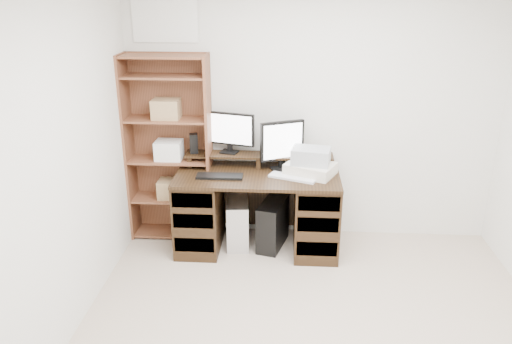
# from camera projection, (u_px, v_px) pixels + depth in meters

# --- Properties ---
(room) EXTENTS (3.54, 4.04, 2.54)m
(room) POSITION_uv_depth(u_px,v_px,m) (326.00, 198.00, 2.83)
(room) COLOR #BDA893
(room) RESTS_ON ground
(desk) EXTENTS (1.50, 0.70, 0.75)m
(desk) POSITION_uv_depth(u_px,v_px,m) (257.00, 210.00, 4.70)
(desk) COLOR black
(desk) RESTS_ON ground
(riser_shelf) EXTENTS (1.40, 0.22, 0.12)m
(riser_shelf) POSITION_uv_depth(u_px,v_px,m) (259.00, 157.00, 4.73)
(riser_shelf) COLOR black
(riser_shelf) RESTS_ON desk
(monitor_wide) EXTENTS (0.48, 0.18, 0.39)m
(monitor_wide) POSITION_uv_depth(u_px,v_px,m) (230.00, 130.00, 4.70)
(monitor_wide) COLOR black
(monitor_wide) RESTS_ON riser_shelf
(monitor_small) EXTENTS (0.40, 0.23, 0.46)m
(monitor_small) POSITION_uv_depth(u_px,v_px,m) (282.00, 144.00, 4.60)
(monitor_small) COLOR black
(monitor_small) RESTS_ON desk
(speaker) EXTENTS (0.09, 0.09, 0.19)m
(speaker) POSITION_uv_depth(u_px,v_px,m) (194.00, 143.00, 4.72)
(speaker) COLOR black
(speaker) RESTS_ON riser_shelf
(keyboard_black) EXTENTS (0.42, 0.14, 0.02)m
(keyboard_black) POSITION_uv_depth(u_px,v_px,m) (220.00, 176.00, 4.48)
(keyboard_black) COLOR black
(keyboard_black) RESTS_ON desk
(keyboard_white) EXTENTS (0.45, 0.28, 0.02)m
(keyboard_white) POSITION_uv_depth(u_px,v_px,m) (293.00, 178.00, 4.46)
(keyboard_white) COLOR silver
(keyboard_white) RESTS_ON desk
(mouse) EXTENTS (0.10, 0.08, 0.04)m
(mouse) POSITION_uv_depth(u_px,v_px,m) (316.00, 177.00, 4.44)
(mouse) COLOR white
(mouse) RESTS_ON desk
(printer) EXTENTS (0.51, 0.46, 0.10)m
(printer) POSITION_uv_depth(u_px,v_px,m) (310.00, 169.00, 4.54)
(printer) COLOR beige
(printer) RESTS_ON desk
(basket) EXTENTS (0.37, 0.30, 0.14)m
(basket) POSITION_uv_depth(u_px,v_px,m) (311.00, 156.00, 4.50)
(basket) COLOR #A4AAAF
(basket) RESTS_ON printer
(tower_silver) EXTENTS (0.25, 0.48, 0.46)m
(tower_silver) POSITION_uv_depth(u_px,v_px,m) (237.00, 221.00, 4.82)
(tower_silver) COLOR silver
(tower_silver) RESTS_ON ground
(tower_black) EXTENTS (0.31, 0.49, 0.46)m
(tower_black) POSITION_uv_depth(u_px,v_px,m) (273.00, 224.00, 4.77)
(tower_black) COLOR black
(tower_black) RESTS_ON ground
(bookshelf) EXTENTS (0.80, 0.30, 1.80)m
(bookshelf) POSITION_uv_depth(u_px,v_px,m) (169.00, 147.00, 4.76)
(bookshelf) COLOR brown
(bookshelf) RESTS_ON ground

